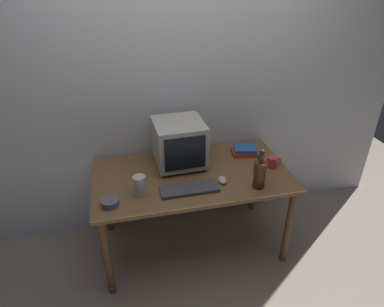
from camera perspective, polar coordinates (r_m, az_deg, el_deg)
ground_plane at (r=3.06m, az=-0.00°, el=-15.08°), size 6.00×6.00×0.00m
back_wall at (r=2.78m, az=-2.21°, el=10.71°), size 4.00×0.08×2.50m
desk at (r=2.64m, az=-0.00°, el=-5.02°), size 1.51×0.82×0.74m
crt_monitor at (r=2.62m, az=-2.20°, el=1.81°), size 0.39×0.40×0.37m
keyboard at (r=2.41m, az=-0.47°, el=-6.06°), size 0.42×0.15×0.02m
computer_mouse at (r=2.50m, az=5.20°, el=-4.51°), size 0.07×0.11×0.04m
bottle_tall at (r=2.43m, az=11.50°, el=-3.37°), size 0.09×0.09×0.31m
bottle_short at (r=2.62m, az=11.18°, el=-2.20°), size 0.06×0.06×0.16m
book_stack at (r=2.87m, az=8.95°, el=0.46°), size 0.22×0.17×0.07m
mug at (r=2.73m, az=13.54°, el=-1.42°), size 0.12×0.08×0.09m
cd_spindle at (r=2.33m, az=-13.86°, el=-8.12°), size 0.12×0.12×0.04m
metal_canister at (r=2.36m, az=-8.94°, el=-5.45°), size 0.09×0.09×0.15m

